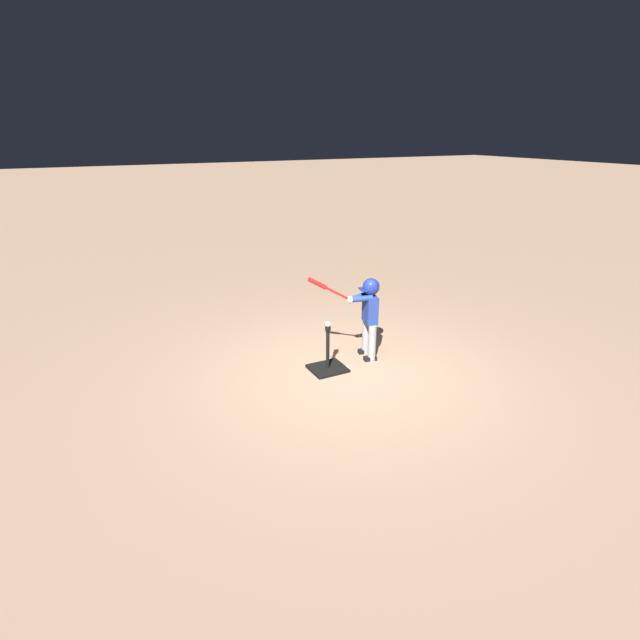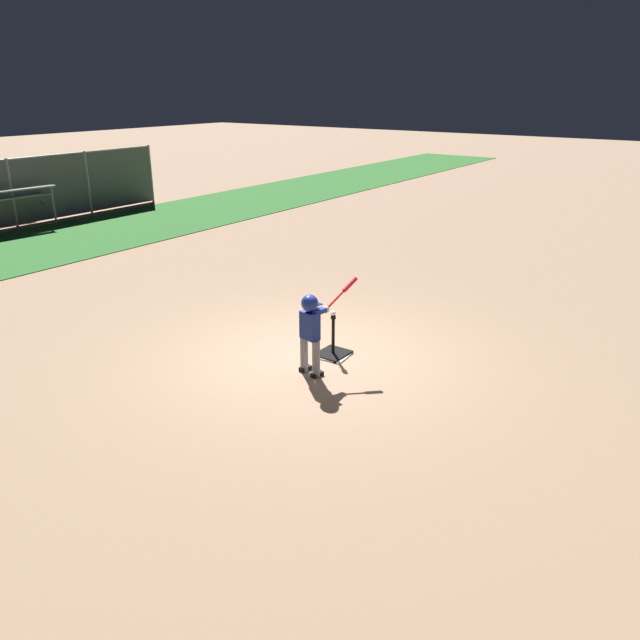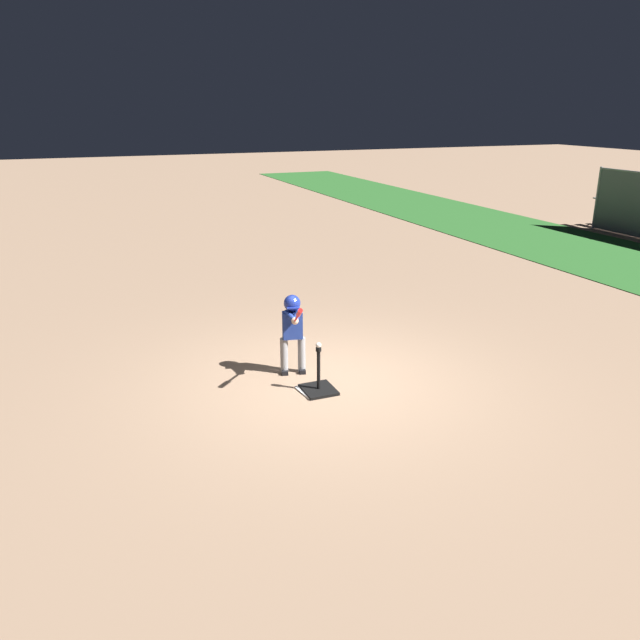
% 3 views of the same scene
% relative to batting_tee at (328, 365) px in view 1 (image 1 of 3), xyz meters
% --- Properties ---
extents(ground_plane, '(90.00, 90.00, 0.00)m').
position_rel_batting_tee_xyz_m(ground_plane, '(-0.22, 0.25, -0.08)').
color(ground_plane, '#93755B').
extents(home_plate, '(0.49, 0.49, 0.02)m').
position_rel_batting_tee_xyz_m(home_plate, '(-0.03, -0.03, -0.07)').
color(home_plate, white).
rests_on(home_plate, ground_plane).
extents(batting_tee, '(0.48, 0.43, 0.64)m').
position_rel_batting_tee_xyz_m(batting_tee, '(0.00, 0.00, 0.00)').
color(batting_tee, black).
rests_on(batting_tee, ground_plane).
extents(batter_child, '(1.01, 0.42, 1.27)m').
position_rel_batting_tee_xyz_m(batter_child, '(-0.70, -0.11, 0.68)').
color(batter_child, gray).
rests_on(batter_child, ground_plane).
extents(baseball, '(0.07, 0.07, 0.07)m').
position_rel_batting_tee_xyz_m(baseball, '(0.00, 0.00, 0.60)').
color(baseball, white).
rests_on(baseball, batting_tee).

